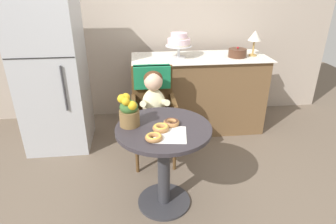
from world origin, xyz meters
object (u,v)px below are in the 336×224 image
Objects in this scene: seated_child at (154,102)px; cafe_table at (164,151)px; flower_vase at (129,111)px; tiered_cake_stand at (179,41)px; donut_mid at (161,128)px; wicker_chair at (153,100)px; donut_side at (154,137)px; refrigerator at (52,71)px; donut_front at (171,122)px; table_lamp at (255,37)px; round_layer_cake at (237,53)px.

cafe_table is at bearing -86.66° from seated_child.
tiered_cake_stand reaches higher than flower_vase.
wicker_chair is at bearing 90.67° from donut_mid.
tiered_cake_stand reaches higher than donut_side.
tiered_cake_stand reaches higher than donut_mid.
cafe_table is at bearing 64.81° from donut_mid.
cafe_table is 1.56m from refrigerator.
donut_front reaches higher than donut_side.
wicker_chair is 0.80m from tiered_cake_stand.
donut_front is (0.06, 0.03, 0.23)m from cafe_table.
donut_mid is 1.43m from tiered_cake_stand.
refrigerator is (-0.80, 1.04, 0.01)m from flower_vase.
refrigerator is (-1.05, 1.10, 0.34)m from cafe_table.
seated_child is 2.92× the size of flower_vase.
wicker_chair is 3.18× the size of tiered_cake_stand.
table_lamp is (1.41, 1.23, 0.28)m from flower_vase.
donut_side is 0.42× the size of table_lamp.
donut_mid is at bearing -48.30° from refrigerator.
seated_child reaches higher than cafe_table.
round_layer_cake is (1.00, 0.68, 0.27)m from seated_child.
wicker_chair is 0.71m from donut_front.
wicker_chair is at bearing -120.12° from tiered_cake_stand.
donut_front is at bearing 22.80° from cafe_table.
donut_front is 1.72m from table_lamp.
flower_vase reaches higher than donut_mid.
donut_front is 0.40× the size of tiered_cake_stand.
donut_side is at bearing -104.58° from tiered_cake_stand.
tiered_cake_stand is at bearing 57.26° from wicker_chair.
table_lamp reaches higher than round_layer_cake.
round_layer_cake is (1.00, 0.53, 0.31)m from wicker_chair.
donut_side is at bearing -115.63° from donut_mid.
flower_vase is (-0.25, 0.06, 0.33)m from cafe_table.
flower_vase is 0.15× the size of refrigerator.
table_lamp is at bearing 47.91° from cafe_table.
tiered_cake_stand is at bearing 79.39° from donut_front.
seated_child is at bearing -149.04° from table_lamp.
seated_child is 1.24m from round_layer_cake.
cafe_table is 0.30m from donut_side.
donut_side is (-0.15, -0.20, -0.00)m from donut_front.
flower_vase is 1.32m from refrigerator.
round_layer_cake reaches higher than flower_vase.
donut_front is 0.12m from donut_mid.
tiered_cake_stand is at bearing 76.51° from donut_mid.
donut_front is at bearing 54.27° from donut_side.
cafe_table is 5.96× the size of donut_front.
donut_mid is at bearing -103.49° from tiered_cake_stand.
tiered_cake_stand is 1.47× the size of round_layer_cake.
donut_mid is 0.49× the size of flower_vase.
seated_child is 0.62m from donut_mid.
donut_side is 0.07× the size of refrigerator.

